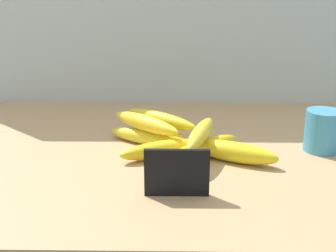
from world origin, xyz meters
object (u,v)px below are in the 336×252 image
object	(u,v)px
banana_3	(161,132)
chalkboard_sign	(177,174)
banana_0	(234,152)
banana_6	(201,133)
banana_4	(161,149)
banana_2	(203,148)
coffee_mug	(325,131)
banana_7	(159,119)
banana_1	(141,136)
banana_5	(145,123)

from	to	relation	value
banana_3	chalkboard_sign	bearing A→B (deg)	-82.87
banana_0	banana_6	bearing A→B (deg)	163.94
banana_0	banana_4	distance (cm)	14.81
banana_3	banana_2	bearing A→B (deg)	-50.37
chalkboard_sign	banana_4	size ratio (longest dim) A/B	0.61
chalkboard_sign	banana_2	xyz separation A→B (cm)	(5.52, 17.43, -2.02)
coffee_mug	banana_7	bearing A→B (deg)	169.89
banana_4	banana_2	bearing A→B (deg)	4.41
banana_3	banana_7	world-z (taller)	banana_7
banana_1	banana_5	xyz separation A→B (cm)	(1.00, -0.48, 3.34)
chalkboard_sign	banana_5	size ratio (longest dim) A/B	0.56
coffee_mug	banana_0	size ratio (longest dim) A/B	0.51
banana_0	banana_4	bearing A→B (deg)	172.70
banana_4	banana_6	bearing A→B (deg)	0.33
banana_4	banana_7	distance (cm)	11.41
banana_1	banana_2	size ratio (longest dim) A/B	0.81
coffee_mug	banana_3	distance (cm)	35.81
chalkboard_sign	banana_0	size ratio (longest dim) A/B	0.61
chalkboard_sign	coffee_mug	xyz separation A→B (cm)	(31.46, 21.40, 0.58)
banana_4	banana_6	distance (cm)	8.73
chalkboard_sign	banana_7	bearing A→B (deg)	98.16
banana_0	banana_6	size ratio (longest dim) A/B	0.94
banana_6	banana_2	bearing A→B (deg)	43.62
banana_6	banana_5	bearing A→B (deg)	146.45
banana_2	banana_4	xyz separation A→B (cm)	(-8.64, -0.67, -0.03)
chalkboard_sign	banana_1	xyz separation A→B (cm)	(-7.88, 25.08, -2.25)
banana_2	banana_1	bearing A→B (deg)	150.29
banana_3	banana_7	xyz separation A→B (cm)	(-0.42, -0.67, 3.26)
banana_5	banana_7	distance (cm)	4.26
banana_1	banana_3	distance (cm)	5.45
coffee_mug	banana_6	bearing A→B (deg)	-170.22
banana_2	banana_3	size ratio (longest dim) A/B	1.11
chalkboard_sign	banana_4	bearing A→B (deg)	100.57
banana_2	banana_3	bearing A→B (deg)	129.63
banana_0	banana_7	xyz separation A→B (cm)	(-15.53, 12.83, 2.80)
banana_5	banana_6	xyz separation A→B (cm)	(11.75, -7.79, 0.36)
banana_4	banana_1	bearing A→B (deg)	119.78
banana_2	banana_6	distance (cm)	3.59
banana_6	banana_4	bearing A→B (deg)	-179.67
banana_4	banana_6	xyz separation A→B (cm)	(7.99, 0.05, 3.51)
banana_5	banana_1	bearing A→B (deg)	154.48
coffee_mug	banana_5	size ratio (longest dim) A/B	0.47
banana_2	banana_6	xyz separation A→B (cm)	(-0.65, -0.62, 3.48)
coffee_mug	banana_3	world-z (taller)	coffee_mug
chalkboard_sign	banana_0	world-z (taller)	chalkboard_sign
banana_2	banana_7	world-z (taller)	banana_7
banana_1	chalkboard_sign	bearing A→B (deg)	-72.55
banana_0	banana_3	size ratio (longest dim) A/B	1.02
coffee_mug	banana_3	bearing A→B (deg)	168.72
banana_7	banana_6	bearing A→B (deg)	-50.97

